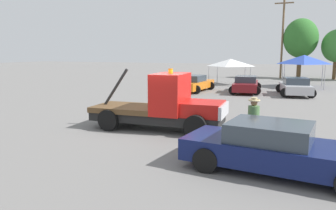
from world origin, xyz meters
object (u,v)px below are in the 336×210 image
object	(u,v)px
tow_truck	(165,107)
canopy_tent_white	(231,63)
canopy_tent_blue	(304,60)
tree_center	(336,46)
utility_pole	(283,34)
tree_right	(301,38)
parked_car_silver	(295,87)
foreground_car	(276,149)
traffic_cone	(197,113)
parked_car_orange	(194,83)
parked_car_maroon	(246,84)
person_near_truck	(253,119)

from	to	relation	value
tow_truck	canopy_tent_white	distance (m)	20.17
canopy_tent_blue	tree_center	xyz separation A→B (m)	(3.46, 10.99, 1.38)
utility_pole	tree_right	bearing A→B (deg)	14.01
parked_car_silver	tree_right	distance (m)	17.78
foreground_car	traffic_cone	world-z (taller)	foreground_car
foreground_car	tree_right	xyz separation A→B (m)	(0.16, 34.53, 4.19)
canopy_tent_white	traffic_cone	world-z (taller)	canopy_tent_white
parked_car_orange	parked_car_silver	size ratio (longest dim) A/B	1.06
tow_truck	tree_right	bearing A→B (deg)	78.06
canopy_tent_white	tow_truck	bearing A→B (deg)	-86.05
canopy_tent_blue	parked_car_maroon	bearing A→B (deg)	-124.84
tree_center	utility_pole	world-z (taller)	utility_pole
traffic_cone	foreground_car	bearing A→B (deg)	-56.64
person_near_truck	parked_car_maroon	xyz separation A→B (m)	(-2.69, 15.64, -0.37)
tow_truck	canopy_tent_blue	world-z (taller)	canopy_tent_blue
traffic_cone	utility_pole	world-z (taller)	utility_pole
canopy_tent_white	traffic_cone	xyz separation A→B (m)	(1.89, -17.20, -1.93)
tow_truck	foreground_car	world-z (taller)	tow_truck
traffic_cone	parked_car_maroon	bearing A→B (deg)	87.13
parked_car_silver	tree_center	bearing A→B (deg)	-22.90
parked_car_silver	tree_center	size ratio (longest dim) A/B	0.81
canopy_tent_white	tree_center	world-z (taller)	tree_center
parked_car_maroon	tree_center	world-z (taller)	tree_center
traffic_cone	person_near_truck	bearing A→B (deg)	-53.08
tow_truck	parked_car_maroon	world-z (taller)	tow_truck
person_near_truck	canopy_tent_blue	distance (m)	21.80
foreground_car	parked_car_maroon	xyz separation A→B (m)	(-3.57, 17.59, -0.00)
parked_car_silver	tree_right	xyz separation A→B (m)	(0.05, 17.28, 4.19)
parked_car_maroon	canopy_tent_blue	xyz separation A→B (m)	(4.21, 6.05, 1.88)
canopy_tent_blue	parked_car_orange	bearing A→B (deg)	-140.23
tree_right	person_near_truck	bearing A→B (deg)	-91.83
parked_car_silver	tree_center	distance (m)	18.12
parked_car_silver	utility_pole	distance (m)	17.53
person_near_truck	canopy_tent_blue	bearing A→B (deg)	11.80
parked_car_orange	parked_car_maroon	size ratio (longest dim) A/B	0.99
canopy_tent_blue	tree_right	size ratio (longest dim) A/B	0.48
tree_center	tree_right	size ratio (longest dim) A/B	0.81
canopy_tent_white	utility_pole	world-z (taller)	utility_pole
person_near_truck	canopy_tent_white	world-z (taller)	canopy_tent_white
parked_car_maroon	person_near_truck	bearing A→B (deg)	-176.38
foreground_car	parked_car_maroon	bearing A→B (deg)	108.13
utility_pole	person_near_truck	bearing A→B (deg)	-88.16
parked_car_orange	tow_truck	bearing A→B (deg)	-162.83
foreground_car	tree_center	size ratio (longest dim) A/B	0.89
parked_car_silver	canopy_tent_white	distance (m)	8.88
person_near_truck	tow_truck	bearing A→B (deg)	84.82
foreground_car	tree_center	xyz separation A→B (m)	(4.10, 34.63, 3.26)
canopy_tent_white	utility_pole	xyz separation A→B (m)	(4.12, 10.53, 3.21)
canopy_tent_white	utility_pole	bearing A→B (deg)	68.64
parked_car_orange	canopy_tent_blue	distance (m)	10.94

